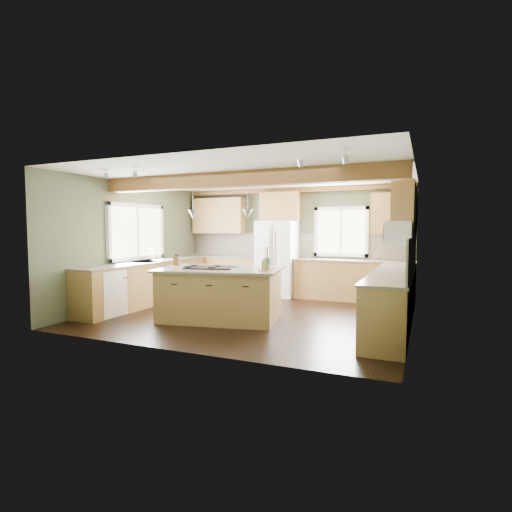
% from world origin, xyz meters
% --- Properties ---
extents(floor, '(5.60, 5.60, 0.00)m').
position_xyz_m(floor, '(0.00, 0.00, 0.00)').
color(floor, black).
rests_on(floor, ground).
extents(ceiling, '(5.60, 5.60, 0.00)m').
position_xyz_m(ceiling, '(0.00, 0.00, 2.60)').
color(ceiling, silver).
rests_on(ceiling, wall_back).
extents(wall_back, '(5.60, 0.00, 5.60)m').
position_xyz_m(wall_back, '(0.00, 2.50, 1.30)').
color(wall_back, '#464F38').
rests_on(wall_back, ground).
extents(wall_left, '(0.00, 5.00, 5.00)m').
position_xyz_m(wall_left, '(-2.80, 0.00, 1.30)').
color(wall_left, '#464F38').
rests_on(wall_left, ground).
extents(wall_right, '(0.00, 5.00, 5.00)m').
position_xyz_m(wall_right, '(2.80, 0.00, 1.30)').
color(wall_right, '#464F38').
rests_on(wall_right, ground).
extents(ceiling_beam, '(5.55, 0.26, 0.26)m').
position_xyz_m(ceiling_beam, '(0.00, -0.62, 2.47)').
color(ceiling_beam, brown).
rests_on(ceiling_beam, ceiling).
extents(soffit_trim, '(5.55, 0.20, 0.10)m').
position_xyz_m(soffit_trim, '(0.00, 2.40, 2.54)').
color(soffit_trim, brown).
rests_on(soffit_trim, ceiling).
extents(backsplash_back, '(5.58, 0.03, 0.58)m').
position_xyz_m(backsplash_back, '(0.00, 2.48, 1.21)').
color(backsplash_back, brown).
rests_on(backsplash_back, wall_back).
extents(backsplash_right, '(0.03, 3.70, 0.58)m').
position_xyz_m(backsplash_right, '(2.78, 0.05, 1.21)').
color(backsplash_right, brown).
rests_on(backsplash_right, wall_right).
extents(base_cab_back_left, '(2.02, 0.60, 0.88)m').
position_xyz_m(base_cab_back_left, '(-1.79, 2.20, 0.44)').
color(base_cab_back_left, brown).
rests_on(base_cab_back_left, floor).
extents(counter_back_left, '(2.06, 0.64, 0.04)m').
position_xyz_m(counter_back_left, '(-1.79, 2.20, 0.90)').
color(counter_back_left, '#4B4237').
rests_on(counter_back_left, base_cab_back_left).
extents(base_cab_back_right, '(2.62, 0.60, 0.88)m').
position_xyz_m(base_cab_back_right, '(1.49, 2.20, 0.44)').
color(base_cab_back_right, brown).
rests_on(base_cab_back_right, floor).
extents(counter_back_right, '(2.66, 0.64, 0.04)m').
position_xyz_m(counter_back_right, '(1.49, 2.20, 0.90)').
color(counter_back_right, '#4B4237').
rests_on(counter_back_right, base_cab_back_right).
extents(base_cab_left, '(0.60, 3.70, 0.88)m').
position_xyz_m(base_cab_left, '(-2.50, 0.05, 0.44)').
color(base_cab_left, brown).
rests_on(base_cab_left, floor).
extents(counter_left, '(0.64, 3.74, 0.04)m').
position_xyz_m(counter_left, '(-2.50, 0.05, 0.90)').
color(counter_left, '#4B4237').
rests_on(counter_left, base_cab_left).
extents(base_cab_right, '(0.60, 3.70, 0.88)m').
position_xyz_m(base_cab_right, '(2.50, 0.05, 0.44)').
color(base_cab_right, brown).
rests_on(base_cab_right, floor).
extents(counter_right, '(0.64, 3.74, 0.04)m').
position_xyz_m(counter_right, '(2.50, 0.05, 0.90)').
color(counter_right, '#4B4237').
rests_on(counter_right, base_cab_right).
extents(upper_cab_back_left, '(1.40, 0.35, 0.90)m').
position_xyz_m(upper_cab_back_left, '(-1.99, 2.33, 1.95)').
color(upper_cab_back_left, brown).
rests_on(upper_cab_back_left, wall_back).
extents(upper_cab_over_fridge, '(0.96, 0.35, 0.70)m').
position_xyz_m(upper_cab_over_fridge, '(-0.30, 2.33, 2.15)').
color(upper_cab_over_fridge, brown).
rests_on(upper_cab_over_fridge, wall_back).
extents(upper_cab_right, '(0.35, 2.20, 0.90)m').
position_xyz_m(upper_cab_right, '(2.62, 0.90, 1.95)').
color(upper_cab_right, brown).
rests_on(upper_cab_right, wall_right).
extents(upper_cab_back_corner, '(0.90, 0.35, 0.90)m').
position_xyz_m(upper_cab_back_corner, '(2.30, 2.33, 1.95)').
color(upper_cab_back_corner, brown).
rests_on(upper_cab_back_corner, wall_back).
extents(window_left, '(0.04, 1.60, 1.05)m').
position_xyz_m(window_left, '(-2.78, 0.05, 1.55)').
color(window_left, white).
rests_on(window_left, wall_left).
extents(window_back, '(1.10, 0.04, 1.00)m').
position_xyz_m(window_back, '(1.15, 2.48, 1.55)').
color(window_back, white).
rests_on(window_back, wall_back).
extents(sink, '(0.50, 0.65, 0.03)m').
position_xyz_m(sink, '(-2.50, 0.05, 0.91)').
color(sink, '#262628').
rests_on(sink, counter_left).
extents(faucet, '(0.02, 0.02, 0.28)m').
position_xyz_m(faucet, '(-2.32, 0.05, 1.05)').
color(faucet, '#B2B2B7').
rests_on(faucet, sink).
extents(dishwasher, '(0.60, 0.60, 0.84)m').
position_xyz_m(dishwasher, '(-2.49, -1.25, 0.43)').
color(dishwasher, white).
rests_on(dishwasher, floor).
extents(oven, '(0.60, 0.72, 0.84)m').
position_xyz_m(oven, '(2.49, -1.25, 0.43)').
color(oven, white).
rests_on(oven, floor).
extents(microwave, '(0.40, 0.70, 0.38)m').
position_xyz_m(microwave, '(2.58, -0.05, 1.55)').
color(microwave, white).
rests_on(microwave, wall_right).
extents(pendant_left, '(0.18, 0.18, 0.16)m').
position_xyz_m(pendant_left, '(-0.86, -0.72, 1.88)').
color(pendant_left, '#B2B2B7').
rests_on(pendant_left, ceiling).
extents(pendant_right, '(0.18, 0.18, 0.16)m').
position_xyz_m(pendant_right, '(0.12, -0.52, 1.88)').
color(pendant_right, '#B2B2B7').
rests_on(pendant_right, ceiling).
extents(refrigerator, '(0.90, 0.74, 1.80)m').
position_xyz_m(refrigerator, '(-0.30, 2.12, 0.90)').
color(refrigerator, white).
rests_on(refrigerator, floor).
extents(island, '(2.20, 1.59, 0.88)m').
position_xyz_m(island, '(-0.37, -0.62, 0.44)').
color(island, olive).
rests_on(island, floor).
extents(island_top, '(2.36, 1.75, 0.04)m').
position_xyz_m(island_top, '(-0.37, -0.62, 0.90)').
color(island_top, '#4B4237').
rests_on(island_top, island).
extents(cooktop, '(0.96, 0.74, 0.02)m').
position_xyz_m(cooktop, '(-0.54, -0.65, 0.93)').
color(cooktop, black).
rests_on(cooktop, island_top).
extents(knife_block, '(0.12, 0.10, 0.18)m').
position_xyz_m(knife_block, '(-1.35, -0.54, 1.01)').
color(knife_block, brown).
rests_on(knife_block, island_top).
extents(utensil_crock, '(0.18, 0.18, 0.18)m').
position_xyz_m(utensil_crock, '(0.35, -0.20, 1.01)').
color(utensil_crock, '#453B37').
rests_on(utensil_crock, island_top).
extents(bottle_tray, '(0.29, 0.29, 0.20)m').
position_xyz_m(bottle_tray, '(0.50, -0.68, 1.02)').
color(bottle_tray, brown).
rests_on(bottle_tray, island_top).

